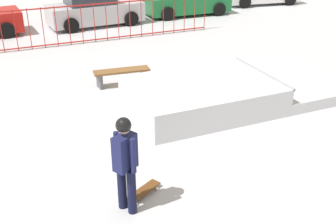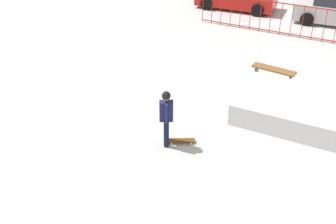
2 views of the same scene
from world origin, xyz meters
TOP-DOWN VIEW (x-y plane):
  - ground_plane at (0.00, 0.00)m, footprint 60.00×60.00m
  - skate_ramp at (1.17, -0.43)m, footprint 5.58×2.99m
  - skater at (-2.53, -3.25)m, footprint 0.44×0.41m
  - skateboard at (-2.16, -3.01)m, footprint 0.81×0.51m
  - perimeter_fence at (-0.00, 6.70)m, footprint 10.05×0.70m
  - park_bench at (-0.52, 2.01)m, footprint 1.64×0.67m
  - parked_car_silver at (1.09, 9.29)m, footprint 4.11×1.93m
  - parked_car_green at (5.76, 9.29)m, footprint 4.24×2.23m

SIDE VIEW (x-z plane):
  - ground_plane at x=0.00m, z-range 0.00..0.00m
  - skateboard at x=-2.16m, z-range 0.03..0.12m
  - skate_ramp at x=1.17m, z-range -0.05..0.69m
  - park_bench at x=-0.52m, z-range 0.12..0.60m
  - parked_car_silver at x=1.09m, z-range -0.08..1.52m
  - parked_car_green at x=5.76m, z-range -0.08..1.52m
  - perimeter_fence at x=0.00m, z-range 0.02..1.52m
  - skater at x=-2.53m, z-range 0.14..1.87m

